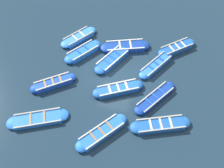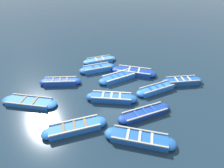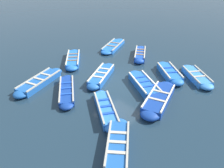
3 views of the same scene
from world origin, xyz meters
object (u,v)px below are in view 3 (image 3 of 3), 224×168
Objects in this scene: boat_end_of_row at (102,76)px; boat_broadside at (73,59)px; boat_outer_left at (169,73)px; boat_far_corner at (118,146)px; boat_alongside at (106,109)px; boat_drifting at (67,91)px; boat_centre at (140,54)px; boat_inner_gap at (113,46)px; boat_stern_in at (40,82)px; boat_near_quay at (159,99)px; boat_tucked at (144,84)px; boat_mid_row at (197,76)px.

boat_end_of_row is 3.45m from boat_broadside.
boat_outer_left is 0.89× the size of boat_end_of_row.
boat_far_corner is 6.13m from boat_end_of_row.
boat_alongside reaches higher than boat_drifting.
boat_inner_gap is at bearing 2.15° from boat_centre.
boat_far_corner is 0.98× the size of boat_centre.
boat_outer_left is (-4.77, -6.74, 0.02)m from boat_stern_in.
boat_outer_left is at bearing -128.37° from boat_end_of_row.
boat_stern_in is at bearing 31.07° from boat_near_quay.
boat_drifting is 1.00× the size of boat_broadside.
boat_outer_left is at bearing -72.16° from boat_far_corner.
boat_inner_gap is 1.11× the size of boat_tucked.
boat_stern_in is 4.98m from boat_alongside.
boat_tucked is at bearing -85.30° from boat_alongside.
boat_drifting is at bearing -161.87° from boat_stern_in.
boat_near_quay is (-4.15, -3.05, 0.04)m from boat_drifting.
boat_drifting is (2.89, 0.40, -0.03)m from boat_alongside.
boat_centre reaches higher than boat_stern_in.
boat_mid_row is 1.00× the size of boat_outer_left.
boat_mid_row is at bearing -116.52° from boat_tucked.
boat_tucked is 1.02× the size of boat_end_of_row.
boat_stern_in is 8.25m from boat_outer_left.
boat_centre is at bearing -122.76° from boat_broadside.
boat_alongside is at bearing 78.27° from boat_mid_row.
boat_drifting is 4.42m from boat_broadside.
boat_mid_row is 6.05m from boat_end_of_row.
boat_drifting reaches higher than boat_inner_gap.
boat_mid_row is at bearing -151.63° from boat_broadside.
boat_inner_gap is 4.26m from boat_broadside.
boat_mid_row is 3.90m from boat_near_quay.
boat_near_quay reaches higher than boat_broadside.
boat_tucked and boat_end_of_row have the same top height.
boat_outer_left is 2.42m from boat_tucked.
boat_end_of_row is at bearing 6.13° from boat_near_quay.
boat_drifting is at bearing 116.51° from boat_inner_gap.
boat_far_corner reaches higher than boat_mid_row.
boat_tucked is 4.76m from boat_centre.
boat_stern_in reaches higher than boat_inner_gap.
boat_tucked is (-2.62, -3.68, 0.04)m from boat_drifting.
boat_alongside is at bearing 142.32° from boat_end_of_row.
boat_end_of_row is at bearing -35.06° from boat_far_corner.
boat_tucked is 6.10m from boat_broadside.
boat_mid_row is 8.71m from boat_broadside.
boat_inner_gap is 7.89m from boat_drifting.
boat_near_quay is at bearing 139.12° from boat_centre.
boat_far_corner is 0.86× the size of boat_drifting.
boat_inner_gap is at bearing -78.66° from boat_stern_in.
boat_broadside is (3.45, -0.20, -0.02)m from boat_end_of_row.
boat_outer_left is 1.04× the size of boat_centre.
boat_far_corner is 0.95× the size of boat_outer_left.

